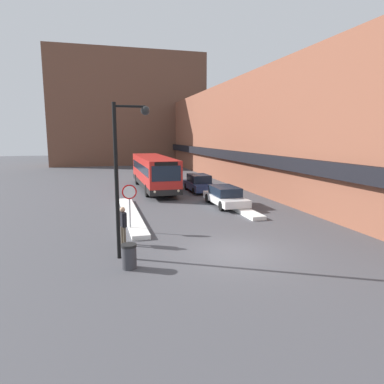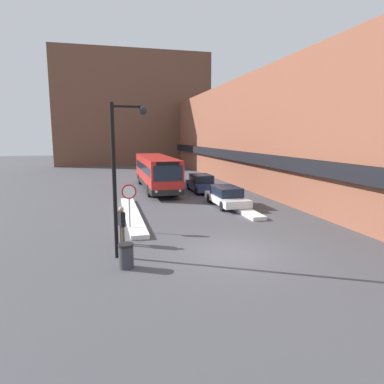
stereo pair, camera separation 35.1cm
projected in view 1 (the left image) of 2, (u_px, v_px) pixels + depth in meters
name	position (u px, v px, depth m)	size (l,w,h in m)	color
ground_plane	(233.00, 252.00, 14.73)	(160.00, 160.00, 0.00)	#47474C
building_row_right	(236.00, 134.00, 39.32)	(5.50, 60.00, 10.45)	brown
building_backdrop_far	(128.00, 110.00, 59.50)	(26.00, 8.00, 18.86)	brown
snow_bank_left	(131.00, 215.00, 21.28)	(0.90, 10.27, 0.23)	silver
snow_bank_right	(232.00, 205.00, 24.32)	(0.90, 8.77, 0.24)	silver
city_bus	(154.00, 172.00, 31.65)	(2.59, 12.39, 3.06)	red
parked_car_front	(225.00, 196.00, 24.40)	(1.90, 4.81, 1.39)	silver
parked_car_middle	(199.00, 183.00, 30.65)	(1.91, 4.50, 1.52)	navy
stop_sign	(129.00, 198.00, 17.61)	(0.76, 0.08, 2.49)	gray
street_lamp	(123.00, 164.00, 13.50)	(1.46, 0.36, 6.24)	black
pedestrian	(123.00, 222.00, 15.61)	(0.34, 0.56, 1.77)	brown
trash_bin	(129.00, 256.00, 12.88)	(0.59, 0.59, 0.95)	#38383D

